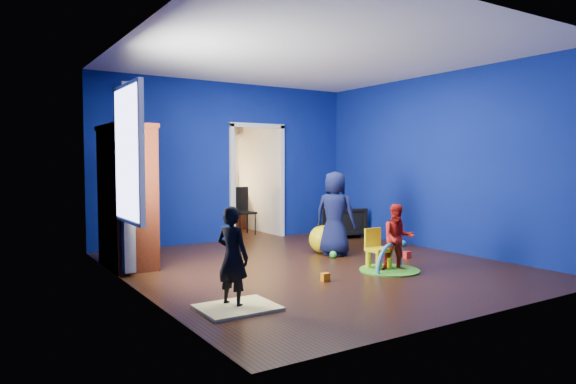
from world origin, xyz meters
TOP-DOWN VIEW (x-y plane):
  - floor at (0.00, 0.00)m, footprint 5.00×5.50m
  - ceiling at (0.00, 0.00)m, footprint 5.00×5.50m
  - wall_back at (0.00, 2.75)m, footprint 5.00×0.02m
  - wall_front at (0.00, -2.75)m, footprint 5.00×0.02m
  - wall_left at (-2.50, 0.00)m, footprint 0.02×5.50m
  - wall_right at (2.50, 0.00)m, footprint 0.02×5.50m
  - alcove at (0.60, 3.62)m, footprint 1.00×1.75m
  - armchair at (2.10, 1.95)m, footprint 0.74×0.72m
  - child_black at (-1.87, -1.20)m, footprint 0.37×0.44m
  - child_navy at (0.76, 0.53)m, footprint 0.70×0.76m
  - toddler_red at (0.75, -0.85)m, footprint 0.55×0.51m
  - vase at (-2.21, 1.09)m, footprint 0.23×0.23m
  - potted_plant at (-2.21, 1.61)m, footprint 0.27×0.27m
  - tv_armoire at (-2.21, 1.39)m, footprint 0.58×1.14m
  - crt_tv at (-2.17, 1.39)m, footprint 0.46×0.70m
  - yellow_blanket at (-1.87, -1.30)m, footprint 0.75×0.60m
  - hopper_ball at (0.71, 0.78)m, footprint 0.44×0.44m
  - kid_chair at (0.60, -0.65)m, footprint 0.28×0.28m
  - play_mat at (0.64, -0.80)m, footprint 0.80×0.80m
  - toy_arch at (0.64, -0.80)m, footprint 0.69×0.29m
  - window_left at (-2.48, 0.35)m, footprint 0.03×0.95m
  - curtain at (-2.37, 0.90)m, footprint 0.14×0.42m
  - doorway at (0.60, 2.75)m, footprint 1.16×0.10m
  - study_desk at (0.60, 4.26)m, footprint 0.88×0.44m
  - desk_monitor at (0.60, 4.38)m, footprint 0.40×0.05m
  - desk_lamp at (0.32, 4.32)m, footprint 0.14×0.14m
  - folding_chair at (0.60, 3.30)m, footprint 0.40×0.40m
  - book_shelf at (0.60, 4.37)m, footprint 0.88×0.24m
  - toy_0 at (1.52, -0.26)m, footprint 0.10×0.08m
  - toy_1 at (2.26, 0.56)m, footprint 0.11×0.11m
  - toy_2 at (-0.43, -0.81)m, footprint 0.10×0.08m
  - toy_3 at (0.58, 0.35)m, footprint 0.11×0.11m
  - toy_4 at (1.47, 0.56)m, footprint 0.10×0.08m

SIDE VIEW (x-z plane):
  - floor at x=0.00m, z-range -0.01..0.01m
  - play_mat at x=0.64m, z-range 0.00..0.02m
  - yellow_blanket at x=-1.87m, z-range 0.00..0.03m
  - toy_arch at x=0.64m, z-range -0.34..0.38m
  - toy_0 at x=1.52m, z-range 0.00..0.10m
  - toy_2 at x=-0.43m, z-range 0.00..0.10m
  - toy_4 at x=1.47m, z-range 0.00..0.10m
  - toy_1 at x=2.26m, z-range 0.00..0.11m
  - toy_3 at x=0.58m, z-range 0.00..0.11m
  - hopper_ball at x=0.71m, z-range 0.00..0.44m
  - kid_chair at x=0.60m, z-range 0.00..0.50m
  - armchair at x=2.10m, z-range 0.00..0.60m
  - study_desk at x=0.60m, z-range 0.00..0.75m
  - toddler_red at x=0.75m, z-range 0.00..0.89m
  - folding_chair at x=0.60m, z-range 0.00..0.92m
  - child_black at x=-1.87m, z-range 0.00..1.01m
  - child_navy at x=0.76m, z-range 0.00..1.31m
  - desk_lamp at x=0.32m, z-range 0.86..1.00m
  - desk_monitor at x=0.60m, z-range 0.79..1.11m
  - tv_armoire at x=-2.21m, z-range 0.00..1.96m
  - crt_tv at x=-2.17m, z-range 0.75..1.29m
  - doorway at x=0.60m, z-range 0.00..2.10m
  - alcove at x=0.60m, z-range 0.00..2.50m
  - curtain at x=-2.37m, z-range 0.05..2.45m
  - wall_back at x=0.00m, z-range 0.00..2.90m
  - wall_front at x=0.00m, z-range 0.00..2.90m
  - wall_left at x=-2.50m, z-range 0.00..2.90m
  - wall_right at x=2.50m, z-range 0.00..2.90m
  - window_left at x=-2.48m, z-range 0.77..2.33m
  - book_shelf at x=0.60m, z-range 2.00..2.04m
  - vase at x=-2.21m, z-range 1.96..2.16m
  - potted_plant at x=-2.21m, z-range 1.96..2.37m
  - ceiling at x=0.00m, z-range 2.90..2.90m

